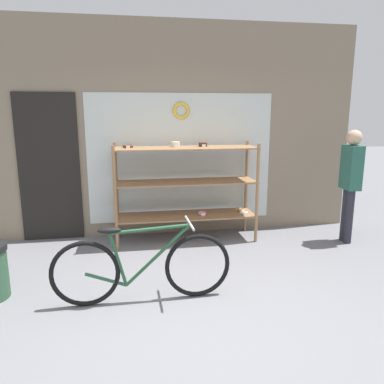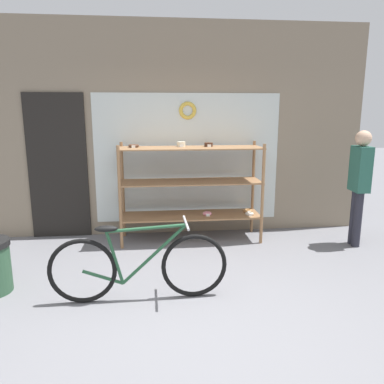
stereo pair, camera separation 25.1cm
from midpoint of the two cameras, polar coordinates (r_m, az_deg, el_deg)
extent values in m
plane|color=slate|center=(3.53, 2.19, -19.22)|extent=(30.00, 30.00, 0.00)
cube|color=gray|center=(5.61, -1.48, 9.30)|extent=(5.77, 0.08, 3.11)
cube|color=silver|center=(5.62, 0.62, 5.16)|extent=(2.75, 0.02, 1.90)
cube|color=black|center=(5.73, -18.58, 3.64)|extent=(0.84, 0.03, 2.10)
torus|color=gold|center=(5.56, 0.66, 12.31)|extent=(0.26, 0.06, 0.26)
cylinder|color=#8E6642|center=(5.06, -9.52, -0.94)|extent=(0.04, 0.04, 1.41)
cylinder|color=#8E6642|center=(5.30, 12.04, -0.43)|extent=(0.04, 0.04, 1.41)
cylinder|color=#8E6642|center=(5.55, -9.22, 0.25)|extent=(0.04, 0.04, 1.41)
cylinder|color=#8E6642|center=(5.78, 10.50, 0.67)|extent=(0.04, 0.04, 1.41)
cube|color=#8E6642|center=(5.42, 1.15, -3.59)|extent=(2.00, 0.56, 0.02)
cube|color=#8E6642|center=(5.30, 1.17, 1.56)|extent=(2.00, 0.56, 0.02)
cube|color=#8E6642|center=(5.24, 1.19, 6.73)|extent=(2.00, 0.56, 0.02)
torus|color=beige|center=(5.48, 10.03, -3.29)|extent=(0.12, 0.12, 0.04)
cube|color=white|center=(5.42, 10.23, -3.49)|extent=(0.05, 0.00, 0.04)
cylinder|color=beige|center=(5.32, -0.30, 7.30)|extent=(0.12, 0.12, 0.07)
cube|color=white|center=(5.26, -0.23, 7.05)|extent=(0.05, 0.00, 0.04)
torus|color=#4C2D1E|center=(5.27, -7.52, 6.98)|extent=(0.15, 0.15, 0.04)
cube|color=white|center=(5.19, -7.55, 6.88)|extent=(0.05, 0.00, 0.04)
torus|color=pink|center=(5.41, 3.68, -3.30)|extent=(0.13, 0.13, 0.04)
cube|color=white|center=(5.34, 3.81, -3.55)|extent=(0.05, 0.00, 0.04)
cylinder|color=#422619|center=(5.35, 3.89, 7.22)|extent=(0.12, 0.12, 0.06)
cube|color=white|center=(5.28, 4.02, 7.04)|extent=(0.05, 0.00, 0.04)
torus|color=#B27A42|center=(5.63, 9.74, -2.84)|extent=(0.14, 0.14, 0.04)
cube|color=white|center=(5.56, 9.95, -3.06)|extent=(0.05, 0.00, 0.04)
torus|color=black|center=(3.81, -14.53, -11.62)|extent=(0.66, 0.05, 0.66)
torus|color=black|center=(3.81, 2.27, -11.18)|extent=(0.66, 0.05, 0.66)
cylinder|color=#235133|center=(3.72, -3.82, -9.46)|extent=(0.65, 0.04, 0.60)
cylinder|color=#235133|center=(3.62, -4.96, -5.54)|extent=(0.77, 0.04, 0.07)
cylinder|color=#235133|center=(3.73, -9.78, -9.89)|extent=(0.17, 0.03, 0.55)
cylinder|color=#235133|center=(3.81, -11.56, -12.63)|extent=(0.39, 0.04, 0.18)
ellipsoid|color=black|center=(3.63, -11.03, -5.53)|extent=(0.22, 0.09, 0.06)
cylinder|color=#B2B2B7|center=(3.64, 1.06, -4.74)|extent=(0.03, 0.46, 0.02)
cylinder|color=#282833|center=(5.68, 25.10, -3.82)|extent=(0.11, 0.11, 0.77)
cylinder|color=#282833|center=(5.77, 24.61, -3.53)|extent=(0.11, 0.11, 0.77)
cube|color=#285B4C|center=(5.59, 25.48, 3.18)|extent=(0.20, 0.33, 0.61)
sphere|color=tan|center=(5.54, 25.88, 7.37)|extent=(0.21, 0.21, 0.21)
camera|label=1|loc=(0.13, -88.26, 0.38)|focal=35.00mm
camera|label=2|loc=(0.13, 91.74, -0.38)|focal=35.00mm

